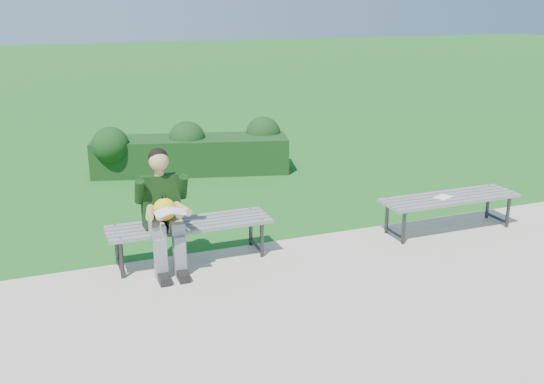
{
  "coord_description": "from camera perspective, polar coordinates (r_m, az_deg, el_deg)",
  "views": [
    {
      "loc": [
        -2.64,
        -6.37,
        2.79
      ],
      "look_at": [
        -0.22,
        -0.12,
        0.69
      ],
      "focal_mm": 40.0,
      "sensor_mm": 36.0,
      "label": 1
    }
  ],
  "objects": [
    {
      "name": "ground",
      "position": [
        7.44,
        1.25,
        -4.64
      ],
      "size": [
        80.0,
        80.0,
        0.0
      ],
      "color": "#28801F",
      "rests_on": "ground"
    },
    {
      "name": "walkway",
      "position": [
        6.0,
        7.73,
        -10.36
      ],
      "size": [
        30.0,
        3.5,
        0.02
      ],
      "color": "beige",
      "rests_on": "ground"
    },
    {
      "name": "hedge",
      "position": [
        10.46,
        -7.62,
        3.92
      ],
      "size": [
        3.38,
        1.63,
        0.88
      ],
      "color": "#103B0E",
      "rests_on": "ground"
    },
    {
      "name": "bench_left",
      "position": [
        6.76,
        -7.75,
        -3.31
      ],
      "size": [
        1.8,
        0.5,
        0.46
      ],
      "color": "gray",
      "rests_on": "walkway"
    },
    {
      "name": "bench_right",
      "position": [
        7.92,
        16.37,
        -0.77
      ],
      "size": [
        1.8,
        0.5,
        0.46
      ],
      "color": "gray",
      "rests_on": "walkway"
    },
    {
      "name": "seated_boy",
      "position": [
        6.52,
        -10.22,
        -1.45
      ],
      "size": [
        0.56,
        0.76,
        1.31
      ],
      "color": "gray",
      "rests_on": "walkway"
    },
    {
      "name": "paper_sheet",
      "position": [
        7.85,
        15.82,
        -0.46
      ],
      "size": [
        0.27,
        0.23,
        0.01
      ],
      "color": "white",
      "rests_on": "bench_right"
    }
  ]
}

